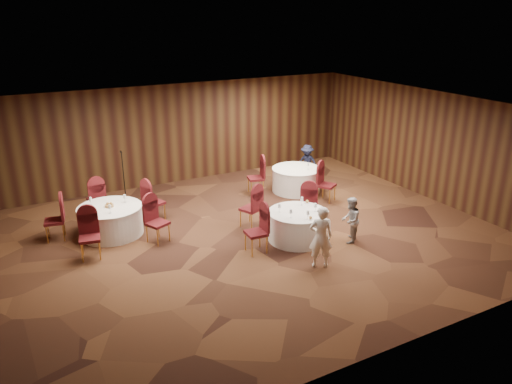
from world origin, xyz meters
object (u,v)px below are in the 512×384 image
table_right (296,179)px  mic_stand (125,190)px  woman_b (350,220)px  man_c (307,163)px  table_left (111,220)px  table_main (297,226)px  woman_a (321,237)px

table_right → mic_stand: 5.20m
woman_b → man_c: man_c is taller
table_left → table_main: bearing=-32.5°
table_right → man_c: size_ratio=1.27×
table_right → table_main: bearing=-122.3°
table_left → man_c: 6.86m
mic_stand → woman_a: bearing=-63.2°
mic_stand → woman_a: (2.84, -5.64, 0.23)m
table_main → table_left: same height
table_main → woman_b: bearing=-34.2°
table_left → woman_b: bearing=-32.8°
table_right → man_c: 1.18m
table_right → man_c: bearing=39.6°
table_main → table_right: size_ratio=0.96×
table_right → woman_a: woman_a is taller
table_main → woman_b: woman_b is taller
table_main → man_c: man_c is taller
woman_a → woman_b: 1.53m
man_c → table_right: bearing=-81.6°
mic_stand → man_c: bearing=-4.9°
table_left → mic_stand: bearing=64.6°
table_right → man_c: man_c is taller
mic_stand → woman_b: 6.51m
table_main → man_c: 4.66m
table_main → woman_a: size_ratio=1.03×
table_main → woman_b: size_ratio=1.27×
woman_a → man_c: size_ratio=1.19×
woman_b → man_c: (1.73, 4.45, 0.02)m
woman_b → table_left: bearing=-75.1°
table_main → mic_stand: size_ratio=0.89×
table_right → table_left: bearing=-175.4°
table_right → man_c: (0.89, 0.74, 0.23)m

